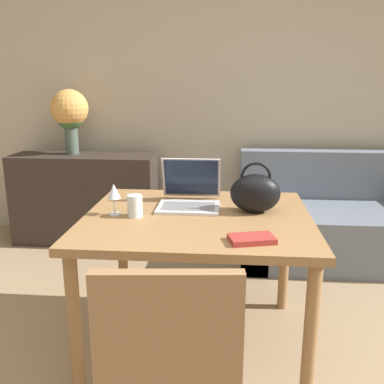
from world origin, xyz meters
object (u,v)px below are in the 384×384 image
at_px(couch, 334,222).
at_px(wine_glass, 114,193).
at_px(laptop, 190,193).
at_px(flower_vase, 70,112).
at_px(chair, 170,369).
at_px(handbag, 255,193).
at_px(drinking_glass, 135,206).

height_order(couch, wine_glass, wine_glass).
distance_m(laptop, wine_glass, 0.42).
bearing_deg(flower_vase, chair, -64.00).
height_order(chair, handbag, handbag).
relative_size(chair, flower_vase, 1.65).
xyz_separation_m(couch, wine_glass, (-1.43, -1.35, 0.57)).
distance_m(chair, wine_glass, 1.01).
bearing_deg(laptop, handbag, -17.64).
height_order(drinking_glass, flower_vase, flower_vase).
distance_m(couch, wine_glass, 2.05).
xyz_separation_m(drinking_glass, wine_glass, (-0.11, 0.02, 0.06)).
bearing_deg(flower_vase, laptop, -49.44).
relative_size(couch, laptop, 4.37).
relative_size(chair, drinking_glass, 8.18).
bearing_deg(chair, laptop, 86.84).
xyz_separation_m(laptop, wine_glass, (-0.36, -0.21, 0.05)).
height_order(couch, laptop, laptop).
bearing_deg(flower_vase, handbag, -44.17).
relative_size(couch, flower_vase, 2.75).
bearing_deg(drinking_glass, handbag, 11.73).
relative_size(couch, drinking_glass, 13.70).
height_order(couch, drinking_glass, drinking_glass).
bearing_deg(couch, wine_glass, -136.63).
distance_m(chair, handbag, 1.07).
bearing_deg(wine_glass, flower_vase, 116.77).
distance_m(chair, couch, 2.46).
height_order(couch, handbag, handbag).
xyz_separation_m(couch, drinking_glass, (-1.32, -1.37, 0.51)).
height_order(laptop, flower_vase, flower_vase).
xyz_separation_m(laptop, handbag, (0.34, -0.11, 0.04)).
distance_m(chair, flower_vase, 2.75).
height_order(laptop, handbag, handbag).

